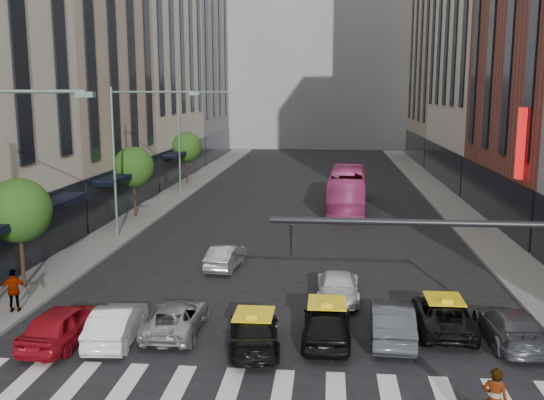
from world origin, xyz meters
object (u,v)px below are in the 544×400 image
(car_white_front, at_px, (117,323))
(pedestrian_far, at_px, (14,290))
(car_red, at_px, (64,324))
(bus, at_px, (347,189))
(streetlamp_mid, at_px, (129,142))
(streetlamp_far, at_px, (190,127))
(taxi_center, at_px, (327,322))
(taxi_left, at_px, (254,332))

(car_white_front, xyz_separation_m, pedestrian_far, (-4.95, 2.11, 0.36))
(car_red, distance_m, car_white_front, 1.84)
(car_white_front, bearing_deg, bus, -113.02)
(streetlamp_mid, bearing_deg, car_red, -80.38)
(car_white_front, bearing_deg, streetlamp_far, -86.04)
(car_red, bearing_deg, taxi_center, -168.29)
(car_red, relative_size, bus, 0.38)
(streetlamp_mid, xyz_separation_m, pedestrian_far, (-0.52, -13.09, -4.88))
(pedestrian_far, bearing_deg, car_white_front, 140.95)
(taxi_left, relative_size, pedestrian_far, 2.42)
(bus, bearing_deg, streetlamp_far, -18.38)
(streetlamp_far, relative_size, car_white_front, 2.24)
(car_red, height_order, taxi_left, car_red)
(streetlamp_far, height_order, pedestrian_far, streetlamp_far)
(car_red, height_order, taxi_center, taxi_center)
(car_red, distance_m, pedestrian_far, 4.05)
(streetlamp_mid, distance_m, car_red, 16.66)
(car_red, xyz_separation_m, car_white_front, (1.79, 0.40, -0.05))
(streetlamp_mid, height_order, car_white_front, streetlamp_mid)
(taxi_left, bearing_deg, car_white_front, -9.69)
(streetlamp_mid, xyz_separation_m, car_red, (2.64, -15.60, -5.19))
(streetlamp_mid, relative_size, car_red, 2.15)
(pedestrian_far, bearing_deg, streetlamp_mid, -108.24)
(car_white_front, relative_size, taxi_left, 0.95)
(streetlamp_mid, bearing_deg, streetlamp_far, 90.00)
(streetlamp_far, xyz_separation_m, taxi_left, (9.42, -31.39, -5.29))
(taxi_left, bearing_deg, streetlamp_mid, -66.03)
(streetlamp_far, xyz_separation_m, car_white_front, (4.44, -31.20, -5.24))
(streetlamp_mid, bearing_deg, taxi_left, -58.53)
(car_red, bearing_deg, taxi_left, -172.84)
(streetlamp_far, relative_size, taxi_left, 2.12)
(streetlamp_far, bearing_deg, pedestrian_far, -91.02)
(taxi_center, bearing_deg, pedestrian_far, -6.29)
(taxi_left, bearing_deg, pedestrian_far, -20.54)
(car_red, height_order, bus, bus)
(bus, distance_m, pedestrian_far, 27.67)
(streetlamp_far, bearing_deg, taxi_center, -68.66)
(streetlamp_mid, height_order, car_red, streetlamp_mid)
(streetlamp_far, xyz_separation_m, pedestrian_far, (-0.52, -29.09, -4.88))
(car_red, distance_m, taxi_left, 6.78)
(car_red, xyz_separation_m, bus, (10.71, 26.45, 0.84))
(pedestrian_far, bearing_deg, taxi_left, 151.00)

